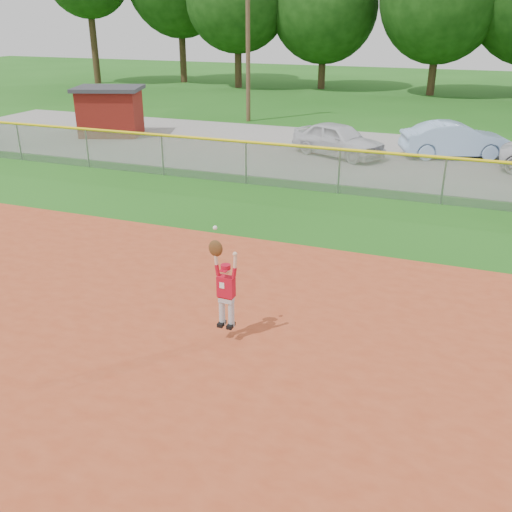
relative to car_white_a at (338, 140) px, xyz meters
The scene contains 9 objects.
ground 15.34m from the car_white_a, 85.23° to the right, with size 120.00×120.00×0.00m, color #1C5713.
clay_infield 18.33m from the car_white_a, 86.01° to the right, with size 24.00×16.00×0.04m, color #A43B1D.
parking_strip 1.63m from the car_white_a, 29.87° to the left, with size 44.00×10.00×0.03m, color gray.
car_white_a is the anchor object (origin of this frame).
car_blue 4.83m from the car_white_a, 18.29° to the left, with size 1.53×4.38×1.44m, color #93B4DC.
utility_shed 11.52m from the car_white_a, behind, with size 3.76×3.33×2.35m.
outfield_fence 5.42m from the car_white_a, 76.41° to the right, with size 40.06×0.10×1.55m.
power_lines 8.13m from the car_white_a, 71.34° to the left, with size 19.40×0.24×9.00m.
ballplayer 15.28m from the car_white_a, 84.35° to the right, with size 0.55×0.24×1.93m.
Camera 1 is at (4.02, -8.27, 5.59)m, focal length 40.00 mm.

